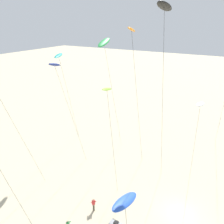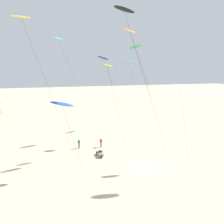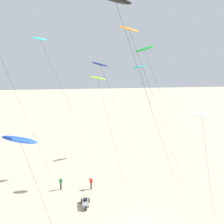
% 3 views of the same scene
% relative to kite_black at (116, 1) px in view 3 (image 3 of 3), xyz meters
% --- Properties ---
extents(kite_black, '(10.05, 2.26, 22.14)m').
position_rel_kite_black_xyz_m(kite_black, '(0.00, 0.00, 0.00)').
color(kite_black, black).
rests_on(kite_black, ground).
extents(kite_white, '(4.03, 1.03, 11.89)m').
position_rel_kite_black_xyz_m(kite_white, '(7.59, -2.45, -10.05)').
color(kite_white, white).
rests_on(kite_white, ground).
extents(kite_blue, '(3.89, 0.96, 10.10)m').
position_rel_kite_black_xyz_m(kite_blue, '(-8.71, -1.30, -11.97)').
color(kite_blue, blue).
rests_on(kite_blue, ground).
extents(kite_orange, '(9.69, 2.32, 20.16)m').
position_rel_kite_black_xyz_m(kite_orange, '(2.20, 3.89, -2.07)').
color(kite_orange, orange).
rests_on(kite_orange, ground).
extents(kite_teal, '(6.26, 1.84, 15.87)m').
position_rel_kite_black_xyz_m(kite_teal, '(7.32, 18.31, -6.07)').
color(kite_teal, teal).
rests_on(kite_teal, ground).
extents(kite_cyan, '(8.78, 2.46, 19.81)m').
position_rel_kite_black_xyz_m(kite_cyan, '(-8.56, 13.27, -2.26)').
color(kite_cyan, '#33BFE0').
rests_on(kite_cyan, ground).
extents(kite_lime, '(4.55, 1.13, 14.81)m').
position_rel_kite_black_xyz_m(kite_lime, '(-1.23, 4.63, -7.28)').
color(kite_lime, '#8CD833').
rests_on(kite_lime, ground).
extents(kite_navy, '(7.90, 2.08, 16.43)m').
position_rel_kite_black_xyz_m(kite_navy, '(-0.29, 11.93, -5.64)').
color(kite_navy, navy).
rests_on(kite_navy, ground).
extents(kite_green, '(9.16, 2.11, 18.67)m').
position_rel_kite_black_xyz_m(kite_green, '(5.44, 9.13, -3.62)').
color(kite_green, green).
rests_on(kite_green, ground).
extents(kite_flyer_nearest, '(0.72, 0.72, 1.67)m').
position_rel_kite_black_xyz_m(kite_flyer_nearest, '(-2.23, 5.95, -20.57)').
color(kite_flyer_nearest, '#4C4738').
rests_on(kite_flyer_nearest, ground).
extents(kite_flyer_middle, '(0.59, 0.57, 1.67)m').
position_rel_kite_black_xyz_m(kite_flyer_middle, '(-6.13, 6.44, -20.57)').
color(kite_flyer_middle, '#33333D').
rests_on(kite_flyer_middle, ground).
extents(beach_buggy, '(1.04, 2.06, 0.82)m').
position_rel_kite_black_xyz_m(beach_buggy, '(-3.09, 2.41, -21.04)').
color(beach_buggy, gray).
rests_on(beach_buggy, ground).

